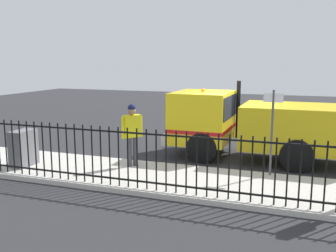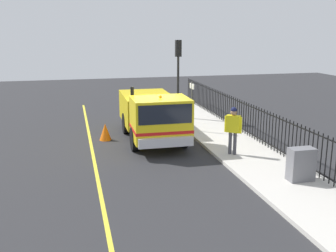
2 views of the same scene
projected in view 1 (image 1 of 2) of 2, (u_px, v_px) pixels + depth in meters
ground_plane at (234, 157)px, 12.55m from camera, size 47.44×47.44×0.00m
sidewalk_slab at (212, 184)px, 9.62m from camera, size 2.57×21.56×0.13m
lane_marking at (245, 141)px, 14.96m from camera, size 0.12×19.41×0.01m
work_truck at (249, 122)px, 12.12m from camera, size 2.31×5.88×2.47m
worker_standing at (132, 128)px, 10.85m from camera, size 0.55×0.49×1.81m
iron_fence at (202, 164)px, 8.48m from camera, size 0.04×18.37×1.46m
utility_cabinet at (23, 148)px, 11.00m from camera, size 0.80×0.44×1.04m
traffic_cone at (272, 137)px, 13.93m from camera, size 0.52×0.52×0.74m
street_sign at (272, 123)px, 9.93m from camera, size 0.06×0.50×2.28m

